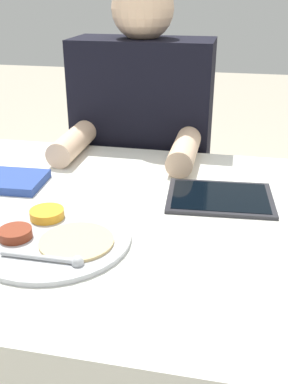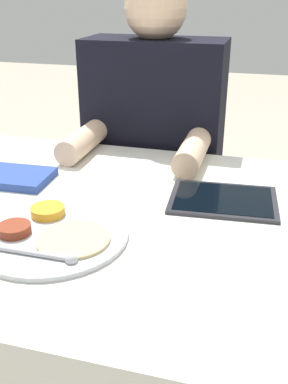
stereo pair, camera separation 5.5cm
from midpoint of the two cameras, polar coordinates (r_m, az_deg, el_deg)
The scene contains 5 objects.
dining_table at distance 1.19m, azimuth -6.47°, elevation -18.23°, with size 1.16×0.82×0.73m.
thali_tray at distance 0.88m, azimuth -13.25°, elevation -5.57°, with size 0.30×0.30×0.03m.
red_notebook at distance 1.16m, azimuth -18.94°, elevation 1.35°, with size 0.21×0.14×0.02m.
tablet_device at distance 1.03m, azimuth 8.11°, elevation -0.72°, with size 0.25×0.19×0.01m.
person_diner at distance 1.51m, azimuth -1.21°, elevation 0.96°, with size 0.42×0.44×1.20m.
Camera 1 is at (0.27, -0.82, 1.17)m, focal length 42.00 mm.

